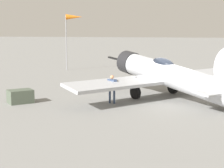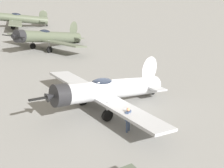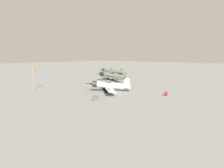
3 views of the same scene
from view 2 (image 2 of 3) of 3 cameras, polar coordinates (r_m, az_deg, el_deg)
The scene contains 5 objects.
ground_plane at distance 21.73m, azimuth -0.00°, elevation -4.45°, with size 400.00×400.00×0.00m, color gray.
airplane_foreground at distance 20.91m, azimuth -1.10°, elevation -1.24°, with size 11.16×9.61×3.33m.
airplane_mid_apron at distance 39.31m, azimuth -12.23°, elevation 8.79°, with size 12.74×10.43×3.29m.
airplane_far_line at distance 57.26m, azimuth -17.51°, elevation 11.90°, with size 10.21×12.32×3.06m.
ground_crew_mechanic at distance 18.11m, azimuth 3.11°, elevation -6.44°, with size 0.33×0.60×1.60m.
Camera 2 is at (-5.37, 18.98, 9.12)m, focal length 47.50 mm.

